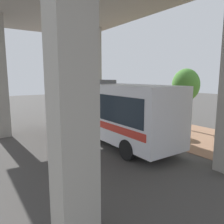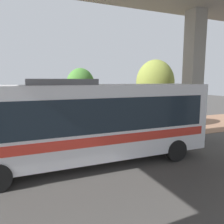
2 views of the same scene
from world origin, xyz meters
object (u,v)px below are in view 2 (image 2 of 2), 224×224
(planter_back, at_px, (118,128))
(planter_extra, at_px, (101,126))
(fire_hydrant, at_px, (9,140))
(street_tree_near, at_px, (155,83))
(planter_front, at_px, (42,132))
(planter_middle, at_px, (70,127))
(street_tree_far, at_px, (81,86))
(bus, at_px, (88,119))

(planter_back, xyz_separation_m, planter_extra, (-1.17, -0.69, -0.07))
(planter_extra, bearing_deg, fire_hydrant, -87.10)
(planter_back, bearing_deg, street_tree_near, 123.41)
(planter_front, bearing_deg, planter_back, 73.46)
(planter_extra, bearing_deg, planter_front, -91.29)
(street_tree_near, bearing_deg, planter_extra, -70.95)
(fire_hydrant, distance_m, street_tree_near, 11.06)
(fire_hydrant, xyz_separation_m, planter_middle, (-0.26, 3.30, 0.40))
(planter_back, relative_size, street_tree_near, 0.33)
(planter_back, distance_m, street_tree_near, 5.98)
(planter_back, bearing_deg, fire_hydrant, -98.66)
(planter_middle, xyz_separation_m, street_tree_far, (-2.37, 1.34, 2.38))
(planter_extra, distance_m, street_tree_far, 3.49)
(street_tree_far, bearing_deg, planter_front, -51.82)
(planter_extra, height_order, street_tree_near, street_tree_near)
(planter_front, relative_size, planter_extra, 0.95)
(fire_hydrant, distance_m, planter_middle, 3.33)
(planter_front, xyz_separation_m, planter_back, (1.25, 4.22, 0.12))
(bus, bearing_deg, street_tree_near, 128.09)
(planter_front, xyz_separation_m, planter_middle, (0.09, 1.56, 0.16))
(planter_extra, distance_m, street_tree_near, 6.10)
(bus, distance_m, planter_middle, 3.95)
(planter_back, xyz_separation_m, street_tree_far, (-3.53, -1.33, 2.42))
(bus, relative_size, fire_hydrant, 10.33)
(fire_hydrant, height_order, street_tree_near, street_tree_near)
(planter_back, bearing_deg, planter_front, -106.54)
(fire_hydrant, relative_size, planter_extra, 0.64)
(planter_middle, bearing_deg, street_tree_near, 104.10)
(planter_front, bearing_deg, street_tree_near, 101.09)
(bus, distance_m, planter_front, 4.38)
(bus, relative_size, planter_front, 6.94)
(bus, relative_size, street_tree_far, 2.40)
(bus, xyz_separation_m, planter_extra, (-3.80, 1.95, -1.20))
(bus, relative_size, street_tree_near, 2.06)
(bus, distance_m, street_tree_far, 6.43)
(planter_middle, height_order, street_tree_far, street_tree_far)
(planter_front, xyz_separation_m, street_tree_far, (-2.28, 2.90, 2.54))
(street_tree_near, xyz_separation_m, street_tree_far, (-0.57, -5.82, -0.18))
(bus, xyz_separation_m, planter_back, (-2.63, 2.64, -1.14))
(street_tree_near, bearing_deg, bus, -51.91)
(planter_back, bearing_deg, street_tree_far, -159.44)
(bus, height_order, planter_middle, bus)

